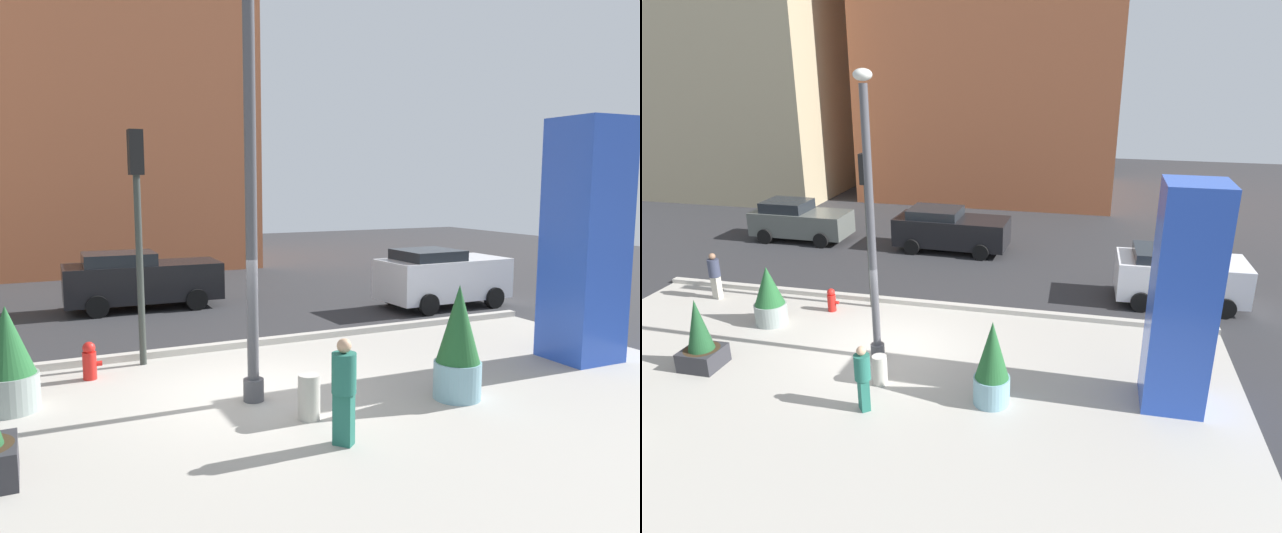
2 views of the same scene
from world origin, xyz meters
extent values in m
plane|color=#2D2D30|center=(0.00, 4.00, 0.00)|extent=(60.00, 60.00, 0.00)
cube|color=#ADA89E|center=(0.00, -2.00, 0.00)|extent=(18.00, 10.00, 0.02)
cube|color=#B7B2A8|center=(0.00, 3.12, 0.08)|extent=(18.00, 0.24, 0.16)
cylinder|color=#4C4C51|center=(-0.06, -0.42, 0.20)|extent=(0.36, 0.36, 0.40)
cylinder|color=#4C4C51|center=(-0.06, -0.42, 3.47)|extent=(0.20, 0.20, 6.93)
ellipsoid|color=silver|center=(-0.06, -0.42, 7.11)|extent=(0.44, 0.44, 0.28)
cube|color=blue|center=(7.20, -0.91, 2.57)|extent=(1.32, 1.32, 5.13)
cylinder|color=#7AA8B7|center=(3.23, -1.84, 0.34)|extent=(0.84, 0.84, 0.67)
cylinder|color=#382819|center=(3.23, -1.84, 0.65)|extent=(0.77, 0.77, 0.04)
cone|color=#235B2D|center=(3.23, -1.84, 1.36)|extent=(0.77, 0.77, 1.37)
cylinder|color=gray|center=(-3.89, 0.86, 0.32)|extent=(0.94, 0.94, 0.64)
cylinder|color=#382819|center=(-3.89, 0.86, 0.62)|extent=(0.86, 0.86, 0.04)
cone|color=#235B2D|center=(-3.89, 0.86, 1.22)|extent=(0.86, 0.86, 1.16)
cube|color=#2D2D33|center=(-4.24, -1.86, 0.25)|extent=(0.94, 0.94, 0.51)
cylinder|color=#382819|center=(-4.24, -1.86, 0.49)|extent=(0.90, 0.90, 0.04)
cone|color=#1E4C28|center=(-4.24, -1.86, 1.19)|extent=(0.65, 0.65, 1.35)
cylinder|color=red|center=(-2.53, 2.08, 0.28)|extent=(0.26, 0.26, 0.55)
sphere|color=red|center=(-2.53, 2.08, 0.63)|extent=(0.24, 0.24, 0.24)
cylinder|color=red|center=(-2.36, 2.08, 0.30)|extent=(0.12, 0.10, 0.10)
cylinder|color=#B2ADA3|center=(0.45, -1.63, 0.38)|extent=(0.36, 0.36, 0.75)
cylinder|color=#333833|center=(-1.42, 2.68, 1.97)|extent=(0.14, 0.14, 3.95)
cube|color=black|center=(-1.42, 2.68, 4.40)|extent=(0.28, 0.32, 0.90)
sphere|color=red|center=(-1.42, 2.85, 4.67)|extent=(0.18, 0.18, 0.18)
cube|color=#565B56|center=(-6.99, 8.79, 0.77)|extent=(4.18, 1.77, 0.99)
cube|color=#1E2328|center=(-7.62, 8.80, 1.48)|extent=(1.88, 1.54, 0.44)
cylinder|color=black|center=(-5.69, 9.65, 0.32)|extent=(0.64, 0.22, 0.64)
cylinder|color=black|center=(-5.71, 7.91, 0.32)|extent=(0.64, 0.22, 0.64)
cylinder|color=black|center=(-8.28, 9.67, 0.32)|extent=(0.64, 0.22, 0.64)
cylinder|color=black|center=(-8.29, 7.93, 0.32)|extent=(0.64, 0.22, 0.64)
cube|color=black|center=(-0.33, 8.81, 0.82)|extent=(4.61, 1.97, 1.10)
cube|color=#1E2328|center=(-1.02, 8.83, 1.55)|extent=(2.10, 1.68, 0.36)
cylinder|color=black|center=(1.10, 9.70, 0.32)|extent=(0.65, 0.24, 0.64)
cylinder|color=black|center=(1.05, 7.85, 0.32)|extent=(0.65, 0.24, 0.64)
cylinder|color=black|center=(-1.72, 9.78, 0.32)|extent=(0.65, 0.24, 0.64)
cylinder|color=black|center=(-1.77, 7.93, 0.32)|extent=(0.65, 0.24, 0.64)
cube|color=silver|center=(8.06, 5.17, 0.88)|extent=(4.00, 1.98, 1.21)
cube|color=#1E2328|center=(7.46, 5.15, 1.63)|extent=(1.82, 1.69, 0.31)
cylinder|color=black|center=(9.26, 6.14, 0.32)|extent=(0.65, 0.24, 0.64)
cylinder|color=black|center=(9.31, 4.27, 0.32)|extent=(0.65, 0.24, 0.64)
cylinder|color=black|center=(6.80, 6.07, 0.32)|extent=(0.65, 0.24, 0.64)
cylinder|color=black|center=(6.85, 4.20, 0.32)|extent=(0.65, 0.24, 0.64)
cube|color=#B2AD9E|center=(-6.62, 2.18, 0.39)|extent=(0.32, 0.27, 0.77)
cylinder|color=#33384C|center=(-6.62, 2.18, 1.07)|extent=(0.44, 0.44, 0.58)
sphere|color=#8C664C|center=(-6.62, 2.18, 1.46)|extent=(0.21, 0.21, 0.21)
cube|color=#236656|center=(0.50, -2.75, 0.39)|extent=(0.33, 0.34, 0.79)
cylinder|color=#236656|center=(0.50, -2.75, 1.08)|extent=(0.51, 0.51, 0.59)
sphere|color=tan|center=(0.50, -2.75, 1.48)|extent=(0.21, 0.21, 0.21)
camera|label=1|loc=(-3.55, -10.49, 3.79)|focal=35.34mm
camera|label=2|loc=(5.13, -13.15, 7.47)|focal=32.53mm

